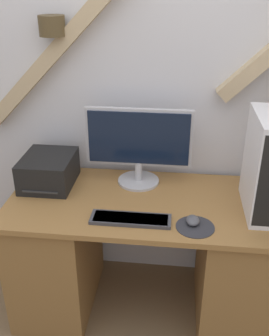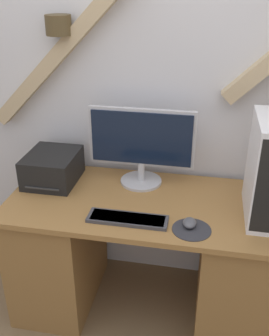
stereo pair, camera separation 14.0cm
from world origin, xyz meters
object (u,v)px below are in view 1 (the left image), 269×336
object	(u,v)px
computer_tower	(268,165)
printer	(49,171)
monitor	(139,143)
keyboard	(131,219)
mouse	(193,220)

from	to	relation	value
computer_tower	printer	distance (m)	1.20
monitor	printer	xyz separation A→B (m)	(-0.51, -0.08, -0.16)
monitor	computer_tower	xyz separation A→B (m)	(0.66, -0.22, 0.01)
keyboard	printer	xyz separation A→B (m)	(-0.51, 0.32, 0.08)
mouse	computer_tower	distance (m)	0.46
keyboard	printer	world-z (taller)	printer
monitor	keyboard	distance (m)	0.47
monitor	keyboard	world-z (taller)	monitor
keyboard	computer_tower	world-z (taller)	computer_tower
mouse	computer_tower	bearing A→B (deg)	26.40
monitor	mouse	distance (m)	0.55
keyboard	mouse	size ratio (longest dim) A/B	4.65
mouse	computer_tower	size ratio (longest dim) A/B	0.17
keyboard	mouse	xyz separation A→B (m)	(0.30, 0.01, 0.01)
computer_tower	mouse	bearing A→B (deg)	-153.60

